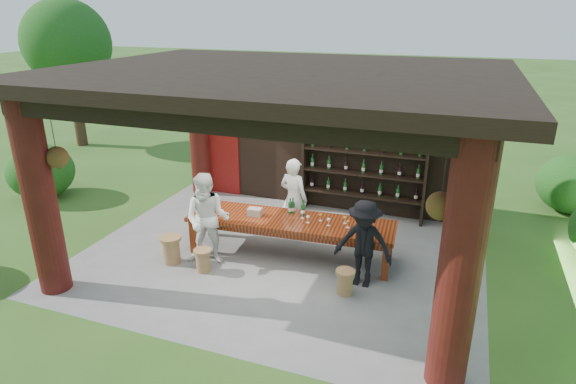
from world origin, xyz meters
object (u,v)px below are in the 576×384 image
(stool_near_left, at_px, (203,260))
(guest_woman, at_px, (208,219))
(stool_far_left, at_px, (171,249))
(stool_near_right, at_px, (345,281))
(host, at_px, (294,199))
(tasting_table, at_px, (290,225))
(guest_man, at_px, (364,244))
(wine_shelf, at_px, (364,164))
(napkin_basket, at_px, (255,212))

(stool_near_left, relative_size, guest_woman, 0.25)
(stool_far_left, bearing_deg, stool_near_left, -5.81)
(stool_near_right, distance_m, host, 2.37)
(tasting_table, bearing_deg, guest_man, -20.51)
(stool_near_right, distance_m, guest_woman, 2.71)
(wine_shelf, height_order, stool_far_left, wine_shelf)
(tasting_table, bearing_deg, napkin_basket, -175.43)
(host, bearing_deg, tasting_table, 119.53)
(stool_near_right, relative_size, host, 0.25)
(host, xyz_separation_m, napkin_basket, (-0.49, -0.83, -0.03))
(stool_near_right, distance_m, guest_man, 0.69)
(wine_shelf, bearing_deg, guest_woman, -124.67)
(napkin_basket, bearing_deg, host, 59.55)
(tasting_table, relative_size, guest_man, 2.57)
(stool_near_right, height_order, napkin_basket, napkin_basket)
(stool_near_right, height_order, guest_woman, guest_woman)
(wine_shelf, bearing_deg, tasting_table, -109.70)
(wine_shelf, height_order, stool_near_right, wine_shelf)
(wine_shelf, bearing_deg, stool_near_left, -121.26)
(guest_woman, height_order, guest_man, guest_woman)
(stool_near_left, height_order, host, host)
(host, xyz_separation_m, guest_man, (1.71, -1.33, -0.08))
(stool_near_right, height_order, stool_far_left, stool_far_left)
(guest_woman, relative_size, napkin_basket, 6.63)
(napkin_basket, bearing_deg, wine_shelf, 57.54)
(stool_near_right, distance_m, napkin_basket, 2.27)
(stool_near_right, height_order, guest_man, guest_man)
(stool_far_left, xyz_separation_m, guest_woman, (0.65, 0.27, 0.58))
(tasting_table, xyz_separation_m, guest_man, (1.50, -0.56, 0.13))
(tasting_table, xyz_separation_m, guest_woman, (-1.32, -0.76, 0.22))
(stool_near_left, distance_m, napkin_basket, 1.33)
(host, distance_m, guest_man, 2.17)
(tasting_table, relative_size, stool_near_left, 9.26)
(guest_woman, height_order, napkin_basket, guest_woman)
(guest_man, bearing_deg, guest_woman, -172.28)
(wine_shelf, xyz_separation_m, stool_near_left, (-2.12, -3.50, -1.00))
(host, distance_m, guest_woman, 1.89)
(stool_near_left, relative_size, host, 0.25)
(stool_near_left, xyz_separation_m, guest_woman, (-0.06, 0.35, 0.64))
(stool_near_left, xyz_separation_m, napkin_basket, (0.57, 1.05, 0.59))
(wine_shelf, relative_size, tasting_table, 0.70)
(stool_far_left, bearing_deg, napkin_basket, 37.52)
(host, height_order, guest_man, host)
(stool_near_right, relative_size, stool_far_left, 0.81)
(stool_near_left, height_order, guest_man, guest_man)
(stool_near_left, relative_size, stool_near_right, 1.00)
(tasting_table, xyz_separation_m, stool_near_left, (-1.27, -1.10, -0.41))
(wine_shelf, xyz_separation_m, host, (-1.07, -1.62, -0.38))
(wine_shelf, height_order, stool_near_left, wine_shelf)
(tasting_table, distance_m, guest_man, 1.61)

